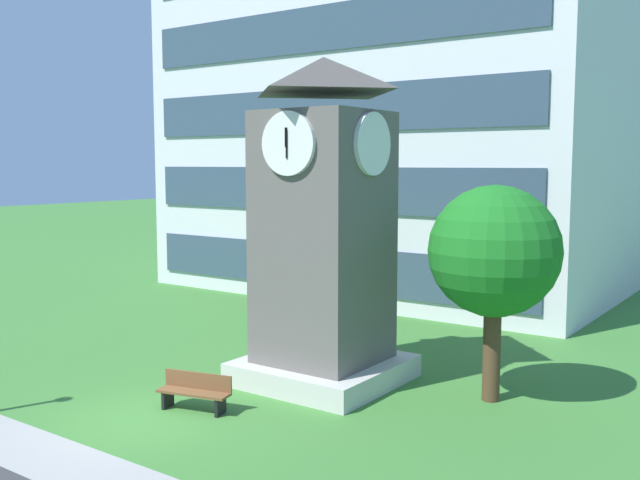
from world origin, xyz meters
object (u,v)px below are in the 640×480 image
clock_tower (323,242)px  tree_by_building (494,252)px  tree_near_tower (303,218)px  park_bench (195,391)px

clock_tower → tree_by_building: 4.44m
clock_tower → tree_near_tower: clock_tower is taller
park_bench → clock_tower: bearing=72.5°
clock_tower → park_bench: (-1.16, -3.67, -3.31)m
clock_tower → tree_near_tower: size_ratio=1.63×
clock_tower → park_bench: size_ratio=4.60×
park_bench → tree_by_building: tree_by_building is taller
park_bench → tree_near_tower: size_ratio=0.35×
tree_by_building → tree_near_tower: (-9.90, 5.51, 0.06)m
park_bench → tree_by_building: 7.93m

